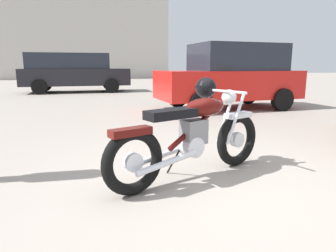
# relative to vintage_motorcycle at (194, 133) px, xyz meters

# --- Properties ---
(ground_plane) EXTENTS (80.00, 80.00, 0.00)m
(ground_plane) POSITION_rel_vintage_motorcycle_xyz_m (0.10, -0.29, -0.49)
(ground_plane) COLOR gray
(vintage_motorcycle) EXTENTS (1.97, 1.01, 1.07)m
(vintage_motorcycle) POSITION_rel_vintage_motorcycle_xyz_m (0.00, 0.00, 0.00)
(vintage_motorcycle) COLOR black
(vintage_motorcycle) RESTS_ON ground_plane
(blue_hatchback_right) EXTENTS (4.00, 2.02, 1.78)m
(blue_hatchback_right) POSITION_rel_vintage_motorcycle_xyz_m (2.79, 4.75, 0.43)
(blue_hatchback_right) COLOR black
(blue_hatchback_right) RESTS_ON ground_plane
(silver_sedan_mid) EXTENTS (4.70, 1.97, 1.74)m
(silver_sedan_mid) POSITION_rel_vintage_motorcycle_xyz_m (-1.65, 11.53, 0.45)
(silver_sedan_mid) COLOR black
(silver_sedan_mid) RESTS_ON ground_plane
(industrial_building) EXTENTS (18.11, 14.72, 19.05)m
(industrial_building) POSITION_rel_vintage_motorcycle_xyz_m (-2.24, 32.42, 4.08)
(industrial_building) COLOR beige
(industrial_building) RESTS_ON ground_plane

